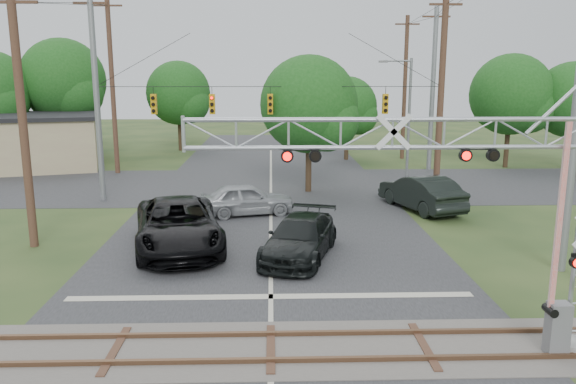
{
  "coord_description": "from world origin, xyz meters",
  "views": [
    {
      "loc": [
        0.05,
        -11.37,
        6.97
      ],
      "look_at": [
        0.61,
        7.5,
        3.02
      ],
      "focal_mm": 35.0,
      "sensor_mm": 36.0,
      "label": 1
    }
  ],
  "objects_px": {
    "crossing_gantry": "(469,193)",
    "streetlight": "(407,115)",
    "car_dark": "(300,238)",
    "sedan_silver": "(247,199)",
    "pickup_black": "(178,225)",
    "traffic_signal_span": "(287,98)"
  },
  "relations": [
    {
      "from": "crossing_gantry",
      "to": "streetlight",
      "type": "height_order",
      "value": "streetlight"
    },
    {
      "from": "crossing_gantry",
      "to": "streetlight",
      "type": "bearing_deg",
      "value": 80.24
    },
    {
      "from": "car_dark",
      "to": "sedan_silver",
      "type": "height_order",
      "value": "sedan_silver"
    },
    {
      "from": "pickup_black",
      "to": "sedan_silver",
      "type": "distance_m",
      "value": 6.16
    },
    {
      "from": "crossing_gantry",
      "to": "traffic_signal_span",
      "type": "distance_m",
      "value": 18.82
    },
    {
      "from": "pickup_black",
      "to": "streetlight",
      "type": "height_order",
      "value": "streetlight"
    },
    {
      "from": "crossing_gantry",
      "to": "car_dark",
      "type": "xyz_separation_m",
      "value": [
        -3.64,
        7.87,
        -3.4
      ]
    },
    {
      "from": "car_dark",
      "to": "streetlight",
      "type": "distance_m",
      "value": 17.11
    },
    {
      "from": "crossing_gantry",
      "to": "sedan_silver",
      "type": "distance_m",
      "value": 16.3
    },
    {
      "from": "crossing_gantry",
      "to": "pickup_black",
      "type": "xyz_separation_m",
      "value": [
        -8.54,
        9.16,
        -3.19
      ]
    },
    {
      "from": "streetlight",
      "to": "crossing_gantry",
      "type": "bearing_deg",
      "value": -99.76
    },
    {
      "from": "sedan_silver",
      "to": "streetlight",
      "type": "bearing_deg",
      "value": -64.35
    },
    {
      "from": "pickup_black",
      "to": "streetlight",
      "type": "bearing_deg",
      "value": 35.64
    },
    {
      "from": "crossing_gantry",
      "to": "sedan_silver",
      "type": "xyz_separation_m",
      "value": [
        -6.0,
        14.77,
        -3.37
      ]
    },
    {
      "from": "car_dark",
      "to": "pickup_black",
      "type": "bearing_deg",
      "value": -178.17
    },
    {
      "from": "traffic_signal_span",
      "to": "sedan_silver",
      "type": "bearing_deg",
      "value": -121.06
    },
    {
      "from": "traffic_signal_span",
      "to": "sedan_silver",
      "type": "xyz_separation_m",
      "value": [
        -2.16,
        -3.59,
        -4.89
      ]
    },
    {
      "from": "sedan_silver",
      "to": "streetlight",
      "type": "xyz_separation_m",
      "value": [
        9.92,
        8.0,
        3.67
      ]
    },
    {
      "from": "traffic_signal_span",
      "to": "streetlight",
      "type": "distance_m",
      "value": 9.01
    },
    {
      "from": "crossing_gantry",
      "to": "pickup_black",
      "type": "height_order",
      "value": "crossing_gantry"
    },
    {
      "from": "pickup_black",
      "to": "sedan_silver",
      "type": "xyz_separation_m",
      "value": [
        2.54,
        5.61,
        -0.18
      ]
    },
    {
      "from": "pickup_black",
      "to": "car_dark",
      "type": "distance_m",
      "value": 5.07
    }
  ]
}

